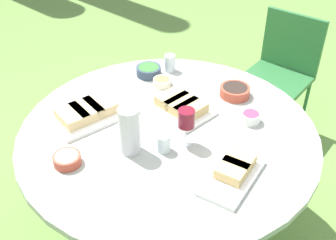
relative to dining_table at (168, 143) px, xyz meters
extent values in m
plane|color=#668E42|center=(0.00, 0.00, -0.67)|extent=(40.00, 40.00, 0.00)
cylinder|color=#4C4C51|center=(0.00, 0.00, -0.67)|extent=(0.45, 0.45, 0.02)
cylinder|color=#4C4C51|center=(0.00, 0.00, -0.30)|extent=(0.11, 0.11, 0.71)
cylinder|color=#9EA399|center=(0.00, 0.00, 0.07)|extent=(1.47, 1.47, 0.03)
cube|color=#2D6B38|center=(1.02, 0.73, -0.22)|extent=(0.60, 0.60, 0.04)
cube|color=#2D6B38|center=(1.18, 0.84, 0.00)|extent=(0.28, 0.38, 0.42)
cylinder|color=#2D6B38|center=(0.76, 0.78, -0.46)|extent=(0.03, 0.03, 0.43)
cylinder|color=#2D6B38|center=(0.98, 0.46, -0.46)|extent=(0.03, 0.03, 0.43)
cylinder|color=#2D6B38|center=(1.06, 1.00, -0.46)|extent=(0.03, 0.03, 0.43)
cylinder|color=#2D6B38|center=(1.29, 0.68, -0.46)|extent=(0.03, 0.03, 0.43)
cylinder|color=silver|center=(-0.21, -0.10, 0.20)|extent=(0.10, 0.10, 0.23)
cone|color=silver|center=(-0.16, -0.10, 0.30)|extent=(0.02, 0.02, 0.03)
cylinder|color=silver|center=(0.05, -0.12, 0.09)|extent=(0.06, 0.06, 0.01)
cylinder|color=silver|center=(0.05, -0.12, 0.14)|extent=(0.01, 0.01, 0.10)
cylinder|color=maroon|center=(0.05, -0.12, 0.23)|extent=(0.08, 0.08, 0.09)
cube|color=white|center=(0.11, 0.13, 0.09)|extent=(0.36, 0.38, 0.02)
cube|color=tan|center=(0.14, 0.07, 0.13)|extent=(0.19, 0.17, 0.05)
cube|color=tan|center=(0.11, 0.13, 0.13)|extent=(0.19, 0.17, 0.05)
cube|color=tan|center=(0.08, 0.19, 0.13)|extent=(0.19, 0.17, 0.05)
cube|color=white|center=(0.16, -0.40, 0.09)|extent=(0.37, 0.36, 0.02)
cube|color=tan|center=(0.22, -0.35, 0.13)|extent=(0.17, 0.17, 0.05)
cube|color=tan|center=(0.16, -0.40, 0.13)|extent=(0.17, 0.17, 0.05)
cube|color=white|center=(-0.37, 0.21, 0.09)|extent=(0.42, 0.36, 0.02)
cube|color=#E0C184|center=(-0.29, 0.24, 0.13)|extent=(0.18, 0.20, 0.05)
cube|color=#E0C184|center=(-0.37, 0.21, 0.13)|extent=(0.18, 0.20, 0.05)
cube|color=#E0C184|center=(-0.44, 0.18, 0.13)|extent=(0.18, 0.20, 0.05)
cylinder|color=beige|center=(0.08, 0.41, 0.10)|extent=(0.10, 0.10, 0.04)
cylinder|color=#E0C147|center=(0.08, 0.41, 0.12)|extent=(0.08, 0.08, 0.02)
cylinder|color=#334256|center=(0.04, 0.54, 0.11)|extent=(0.14, 0.14, 0.05)
cylinder|color=#387533|center=(0.04, 0.54, 0.13)|extent=(0.12, 0.12, 0.02)
cylinder|color=#B74733|center=(0.44, 0.19, 0.11)|extent=(0.16, 0.16, 0.05)
cylinder|color=#2D231E|center=(0.44, 0.19, 0.13)|extent=(0.13, 0.13, 0.02)
cylinder|color=white|center=(0.42, -0.05, 0.11)|extent=(0.10, 0.10, 0.05)
cylinder|color=#D6385B|center=(0.42, -0.05, 0.13)|extent=(0.08, 0.08, 0.02)
cylinder|color=#B74733|center=(-0.50, -0.11, 0.11)|extent=(0.12, 0.12, 0.05)
cylinder|color=silver|center=(-0.50, -0.11, 0.12)|extent=(0.10, 0.10, 0.02)
cylinder|color=silver|center=(0.17, 0.56, 0.14)|extent=(0.07, 0.07, 0.10)
cylinder|color=silver|center=(-0.06, -0.14, 0.13)|extent=(0.06, 0.06, 0.08)
camera|label=1|loc=(-0.46, -1.56, 1.35)|focal=45.00mm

